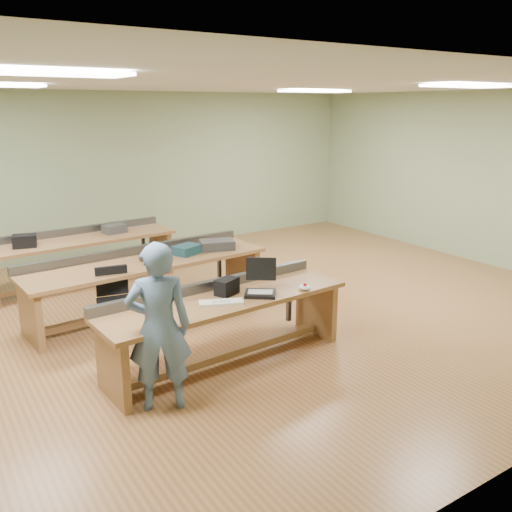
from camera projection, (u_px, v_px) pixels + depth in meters
name	position (u px, v px, depth m)	size (l,w,h in m)	color
floor	(235.00, 313.00, 7.40)	(10.00, 10.00, 0.00)	#9D623B
ceiling	(232.00, 83.00, 6.60)	(10.00, 10.00, 0.00)	silver
wall_back	(126.00, 173.00, 10.24)	(10.00, 0.04, 3.00)	gray
wall_right	(476.00, 178.00, 9.62)	(0.04, 8.00, 3.00)	gray
fluor_panels	(233.00, 86.00, 6.61)	(6.20, 3.50, 0.03)	white
workbench_front	(225.00, 314.00, 5.85)	(2.87, 0.95, 0.86)	#9D7042
workbench_mid	(147.00, 273.00, 7.26)	(3.35, 1.13, 0.86)	#9D7042
workbench_back	(81.00, 250.00, 8.46)	(2.96, 1.01, 0.86)	#9D7042
person	(159.00, 327.00, 4.89)	(0.58, 0.38, 1.60)	slate
laptop_base	(260.00, 294.00, 5.86)	(0.33, 0.27, 0.04)	black
laptop_screen	(261.00, 269.00, 5.92)	(0.33, 0.02, 0.26)	black
keyboard	(221.00, 302.00, 5.61)	(0.46, 0.15, 0.03)	silver
trackball_mouse	(305.00, 287.00, 6.03)	(0.13, 0.16, 0.07)	white
camera_bag	(227.00, 286.00, 5.88)	(0.26, 0.16, 0.17)	black
task_chair	(116.00, 312.00, 6.58)	(0.53, 0.53, 0.85)	black
parts_bin_teal	(187.00, 250.00, 7.48)	(0.35, 0.27, 0.12)	#143641
parts_bin_grey	(217.00, 245.00, 7.73)	(0.48, 0.30, 0.13)	#353538
mug	(143.00, 258.00, 7.14)	(0.12, 0.12, 0.09)	#353538
drinks_can	(153.00, 258.00, 7.07)	(0.07, 0.07, 0.13)	white
storage_box_back	(25.00, 241.00, 7.84)	(0.32, 0.23, 0.18)	black
tray_back	(114.00, 229.00, 8.73)	(0.33, 0.25, 0.13)	#353538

